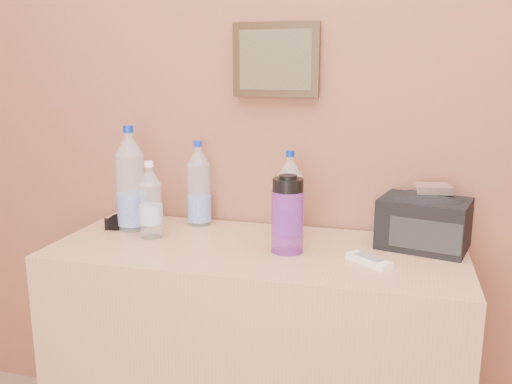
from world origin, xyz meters
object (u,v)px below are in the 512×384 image
pet_large_a (131,184)px  foil_packet (433,188)px  pet_large_b (199,188)px  ac_remote (369,261)px  sunglasses (127,222)px  toiletry_bag (424,220)px  pet_large_c (290,199)px  nalgene_bottle (288,214)px  pet_small (151,204)px  dresser (256,362)px

pet_large_a → foil_packet: bearing=3.1°
pet_large_b → ac_remote: 0.69m
foil_packet → ac_remote: bearing=-130.3°
sunglasses → toiletry_bag: size_ratio=0.60×
pet_large_c → nalgene_bottle: size_ratio=1.21×
sunglasses → ac_remote: (0.86, -0.15, -0.01)m
pet_small → nalgene_bottle: pet_small is taller
toiletry_bag → sunglasses: bearing=-163.3°
pet_large_c → foil_packet: pet_large_c is taller
nalgene_bottle → pet_large_a: bearing=169.9°
toiletry_bag → foil_packet: size_ratio=2.44×
pet_large_c → sunglasses: size_ratio=1.86×
dresser → toiletry_bag: (0.51, 0.13, 0.50)m
pet_large_b → nalgene_bottle: 0.43m
pet_large_a → pet_large_c: (0.56, 0.05, -0.03)m
nalgene_bottle → sunglasses: bearing=170.1°
sunglasses → ac_remote: sunglasses is taller
dresser → foil_packet: bearing=15.0°
pet_large_a → foil_packet: size_ratio=3.37×
pet_large_a → pet_large_c: pet_large_a is taller
toiletry_bag → dresser: bearing=-151.2°
dresser → pet_large_c: pet_large_c is taller
pet_large_a → nalgene_bottle: size_ratio=1.51×
pet_large_c → toiletry_bag: (0.43, -0.00, -0.04)m
pet_large_a → toiletry_bag: pet_large_a is taller
pet_large_c → pet_small: 0.47m
dresser → sunglasses: size_ratio=8.22×
dresser → foil_packet: foil_packet is taller
sunglasses → dresser: bearing=-43.5°
pet_large_b → ac_remote: bearing=-23.0°
dresser → toiletry_bag: bearing=14.6°
pet_small → sunglasses: pet_small is taller
sunglasses → ac_remote: 0.87m
dresser → pet_large_a: pet_large_a is taller
pet_small → ac_remote: (0.73, -0.08, -0.10)m
dresser → foil_packet: 0.81m
pet_large_b → sunglasses: 0.28m
pet_large_a → nalgene_bottle: (0.58, -0.10, -0.04)m
dresser → pet_large_c: size_ratio=4.42×
pet_large_b → pet_small: pet_large_b is taller
dresser → pet_large_a: 0.75m
pet_large_c → toiletry_bag: size_ratio=1.11×
pet_large_a → sunglasses: pet_large_a is taller
pet_large_b → toiletry_bag: 0.79m
pet_large_a → pet_small: pet_large_a is taller
pet_large_b → sunglasses: size_ratio=1.94×
dresser → ac_remote: size_ratio=8.92×
pet_large_a → pet_large_c: size_ratio=1.25×
nalgene_bottle → toiletry_bag: nalgene_bottle is taller
pet_large_a → ac_remote: (0.84, -0.15, -0.15)m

